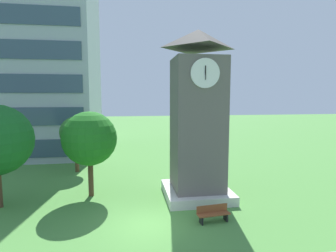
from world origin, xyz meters
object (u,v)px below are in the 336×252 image
(clock_tower, at_px, (197,124))
(park_bench, at_px, (213,213))
(tree_by_building, at_px, (90,139))
(tree_near_tower, at_px, (76,133))

(clock_tower, xyz_separation_m, park_bench, (-0.06, -3.75, -4.47))
(park_bench, xyz_separation_m, tree_by_building, (-7.04, 4.92, 3.48))
(park_bench, height_order, tree_near_tower, tree_near_tower)
(park_bench, relative_size, tree_by_building, 0.32)
(clock_tower, xyz_separation_m, tree_by_building, (-7.09, 1.17, -0.99))
(clock_tower, bearing_deg, tree_near_tower, 140.81)
(clock_tower, relative_size, park_bench, 5.96)
(clock_tower, height_order, tree_near_tower, clock_tower)
(park_bench, bearing_deg, tree_near_tower, 129.02)
(tree_by_building, bearing_deg, tree_near_tower, 107.99)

